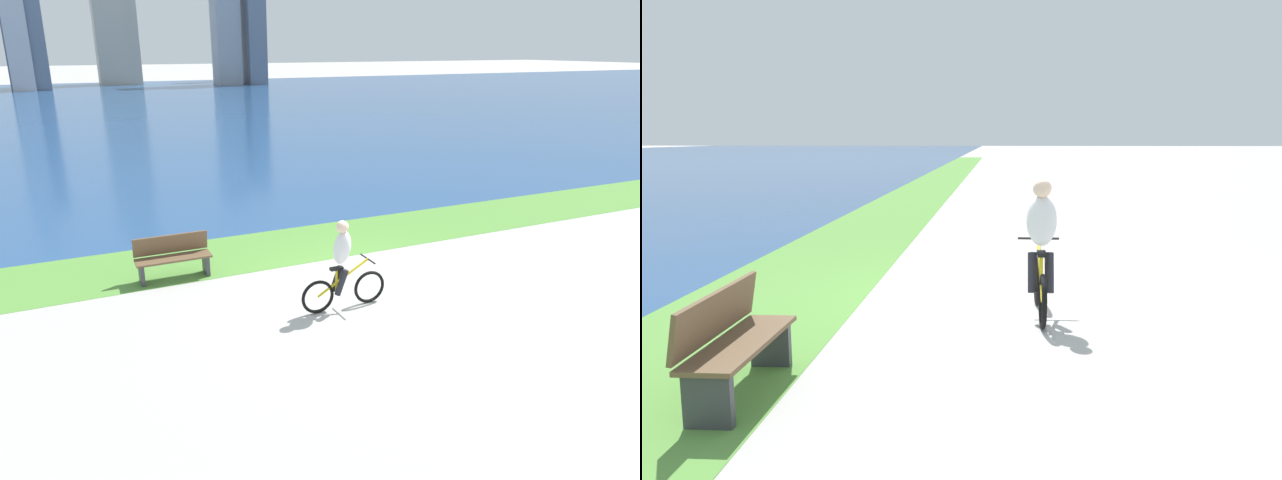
# 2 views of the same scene
# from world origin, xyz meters

# --- Properties ---
(ground_plane) EXTENTS (300.00, 300.00, 0.00)m
(ground_plane) POSITION_xyz_m (0.00, 0.00, 0.00)
(ground_plane) COLOR #B2AFA8
(grass_strip_bayside) EXTENTS (120.00, 2.48, 0.01)m
(grass_strip_bayside) POSITION_xyz_m (0.00, 2.90, 0.00)
(grass_strip_bayside) COLOR #59933D
(grass_strip_bayside) RESTS_ON ground
(bay_water_surface) EXTENTS (300.00, 68.60, 0.00)m
(bay_water_surface) POSITION_xyz_m (0.00, 38.44, 0.00)
(bay_water_surface) COLOR navy
(bay_water_surface) RESTS_ON ground
(cyclist_lead) EXTENTS (1.67, 0.52, 1.66)m
(cyclist_lead) POSITION_xyz_m (-0.91, -0.63, 0.83)
(cyclist_lead) COLOR black
(cyclist_lead) RESTS_ON ground
(bench_near_path) EXTENTS (1.50, 0.47, 0.90)m
(bench_near_path) POSITION_xyz_m (-3.40, 2.07, 0.45)
(bench_near_path) COLOR brown
(bench_near_path) RESTS_ON ground
(city_skyline_far_shore) EXTENTS (38.81, 11.37, 23.73)m
(city_skyline_far_shore) POSITION_xyz_m (1.05, 64.76, 8.78)
(city_skyline_far_shore) COLOR #B7B7BC
(city_skyline_far_shore) RESTS_ON ground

